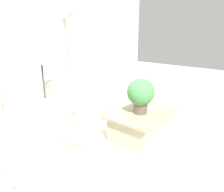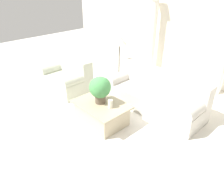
{
  "view_description": "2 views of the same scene",
  "coord_description": "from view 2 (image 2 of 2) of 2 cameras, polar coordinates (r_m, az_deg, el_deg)",
  "views": [
    {
      "loc": [
        -2.83,
        -2.18,
        1.8
      ],
      "look_at": [
        -0.07,
        0.16,
        0.69
      ],
      "focal_mm": 35.0,
      "sensor_mm": 36.0,
      "label": 1
    },
    {
      "loc": [
        3.13,
        -2.9,
        2.83
      ],
      "look_at": [
        0.18,
        -0.12,
        0.58
      ],
      "focal_mm": 35.0,
      "sensor_mm": 36.0,
      "label": 2
    }
  ],
  "objects": [
    {
      "name": "coffee_table",
      "position": [
        4.72,
        -2.77,
        -4.35
      ],
      "size": [
        1.14,
        0.82,
        0.47
      ],
      "color": "tan",
      "rests_on": "ground_plane"
    },
    {
      "name": "column_left",
      "position": [
        7.2,
        10.55,
        15.19
      ],
      "size": [
        0.31,
        0.31,
        2.28
      ],
      "color": "silver",
      "rests_on": "ground_plane"
    },
    {
      "name": "ground_plane",
      "position": [
        5.12,
        -0.45,
        -4.55
      ],
      "size": [
        16.0,
        16.0,
        0.0
      ],
      "primitive_type": "plane",
      "color": "silver"
    },
    {
      "name": "loveseat",
      "position": [
        6.2,
        -11.52,
        4.9
      ],
      "size": [
        1.39,
        0.86,
        0.89
      ],
      "color": "#B2B6A2",
      "rests_on": "ground_plane"
    },
    {
      "name": "wall_back",
      "position": [
        6.84,
        19.53,
        17.09
      ],
      "size": [
        10.0,
        0.06,
        3.2
      ],
      "color": "silver",
      "rests_on": "ground_plane"
    },
    {
      "name": "floor_lamp",
      "position": [
        5.8,
        1.94,
        13.73
      ],
      "size": [
        0.39,
        0.39,
        1.51
      ],
      "color": "#4C473D",
      "rests_on": "ground_plane"
    },
    {
      "name": "sofa_long",
      "position": [
        5.26,
        11.27,
        0.26
      ],
      "size": [
        2.39,
        0.86,
        0.89
      ],
      "color": "#B7B2A8",
      "rests_on": "ground_plane"
    },
    {
      "name": "pillar_candle",
      "position": [
        4.4,
        -0.44,
        -2.05
      ],
      "size": [
        0.09,
        0.09,
        0.18
      ],
      "color": "silver",
      "rests_on": "coffee_table"
    },
    {
      "name": "potted_plant",
      "position": [
        4.48,
        -3.13,
        2.04
      ],
      "size": [
        0.45,
        0.45,
        0.58
      ],
      "color": "brown",
      "rests_on": "coffee_table"
    }
  ]
}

